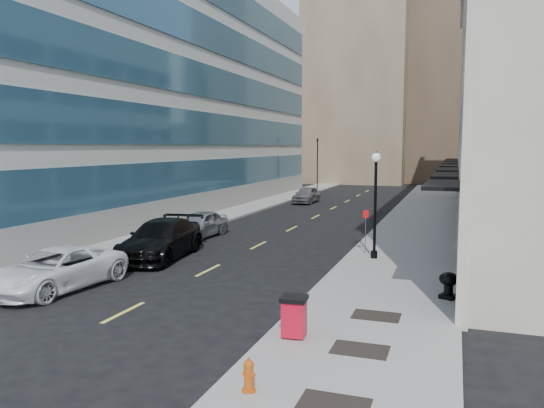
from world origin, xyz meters
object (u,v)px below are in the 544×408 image
Objects in this scene: car_white_van at (57,269)px; lamppost at (375,195)px; car_grey_sedan at (306,195)px; urn_planter at (449,283)px; car_silver_sedan at (200,224)px; trash_bin at (294,315)px; traffic_signal at (318,142)px; sign_post at (366,223)px; car_black_pickup at (161,239)px; fire_hydrant at (249,375)px.

lamppost reaches higher than car_white_van.
urn_planter is at bearing -64.59° from car_grey_sedan.
car_silver_sedan is at bearing -91.13° from car_grey_sedan.
car_silver_sedan is 5.01× the size of urn_planter.
trash_bin is 0.23× the size of lamppost.
car_silver_sedan is 11.05m from lamppost.
traffic_signal is 1.57× the size of car_silver_sedan.
urn_planter is (3.82, -6.49, -0.90)m from sign_post.
car_black_pickup reaches higher than urn_planter.
lamppost is (0.51, 14.08, 2.50)m from fire_hydrant.
traffic_signal is 14.11m from car_grey_sedan.
car_silver_sedan is 16.21m from urn_planter.
sign_post reaches higher than car_grey_sedan.
urn_planter reaches higher than fire_hydrant.
car_silver_sedan is at bearing 96.58° from car_white_van.
trash_bin is 10.99m from lamppost.
traffic_signal is 1.44× the size of lamppost.
urn_planter is (15.10, -41.57, -5.03)m from traffic_signal.
car_silver_sedan reaches higher than car_grey_sedan.
traffic_signal is at bearing 108.22° from lamppost.
lamppost is at bearing 94.59° from fire_hydrant.
fire_hydrant is 3.35m from trash_bin.
trash_bin reaches higher than urn_planter.
traffic_signal reaches higher than car_white_van.
car_white_van is 1.22× the size of car_silver_sedan.
traffic_signal is at bearing 109.96° from urn_planter.
car_silver_sedan is at bearing 147.26° from urn_planter.
sign_post is (9.81, -2.28, 0.83)m from car_silver_sedan.
sign_post is at bearing 123.06° from lamppost.
car_white_van is at bearing -167.70° from urn_planter.
lamppost is (10.36, -3.12, 2.25)m from car_silver_sedan.
traffic_signal is 44.51m from urn_planter.
car_black_pickup is 25.41m from car_grey_sedan.
fire_hydrant is (9.68, -5.50, -0.25)m from car_white_van.
car_grey_sedan is 38.08m from fire_hydrant.
trash_bin is (-0.03, 3.34, 0.24)m from fire_hydrant.
car_silver_sedan is 6.19× the size of fire_hydrant.
traffic_signal is 48.26m from trash_bin.
sign_post is (8.98, -22.08, 0.84)m from car_grey_sedan.
car_silver_sedan is at bearing 163.26° from lamppost.
car_white_van is 13.51m from sign_post.
car_grey_sedan is 4.98× the size of urn_planter.
traffic_signal reaches higher than fire_hydrant.
car_grey_sedan is (2.30, -13.00, -4.97)m from traffic_signal.
sign_post is 7.58m from urn_planter.
car_white_van is at bearing 157.09° from fire_hydrant.
car_white_van is 1.12× the size of lamppost.
car_silver_sedan is 4.03× the size of trash_bin.
traffic_signal reaches higher than sign_post.
sign_post is at bearing -10.19° from car_silver_sedan.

